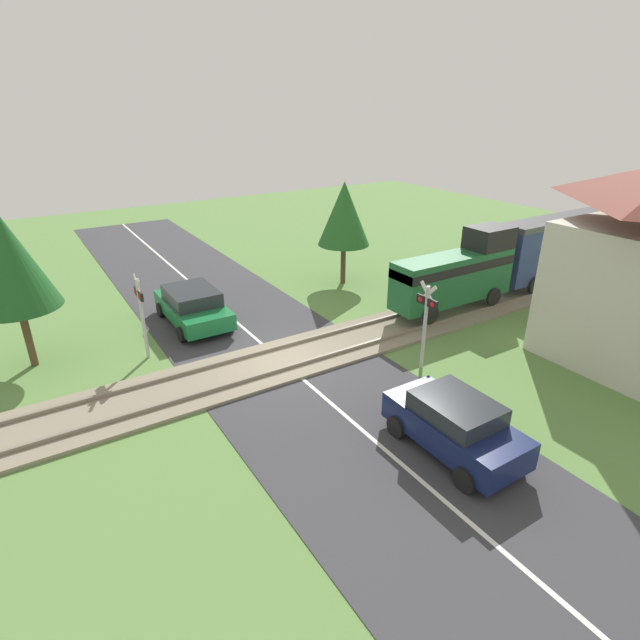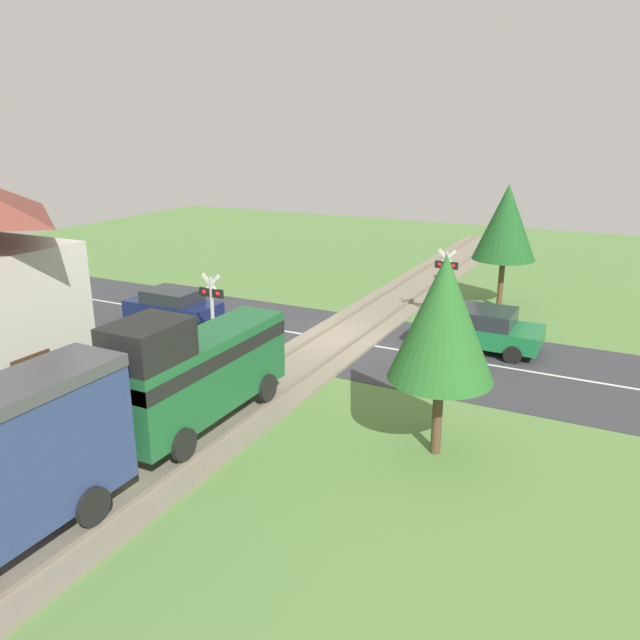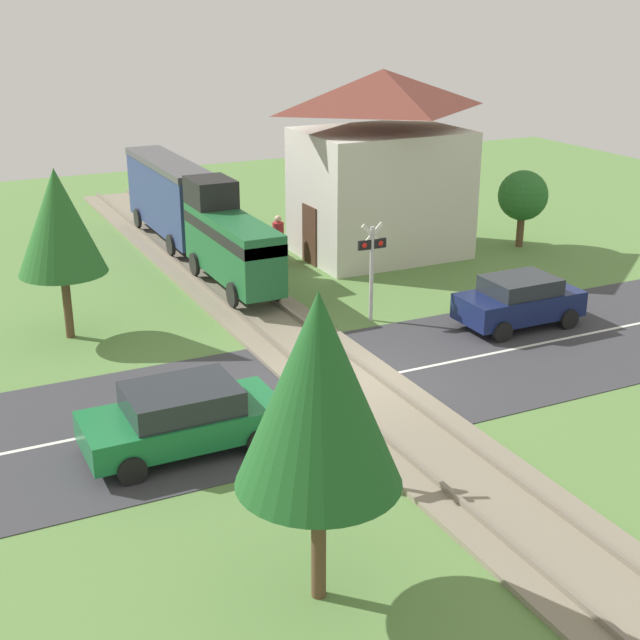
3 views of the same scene
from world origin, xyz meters
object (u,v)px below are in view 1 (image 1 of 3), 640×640
Objects in this scene: car_near_crossing at (193,305)px; pedestrian_by_station at (557,304)px; crossing_signal_west_approach at (141,306)px; crossing_signal_east_approach at (426,314)px; car_far_side at (454,424)px; train at (517,256)px.

pedestrian_by_station reaches higher than car_near_crossing.
crossing_signal_west_approach and crossing_signal_east_approach have the same top height.
car_far_side is 1.22× the size of crossing_signal_west_approach.
crossing_signal_west_approach is 9.31m from crossing_signal_east_approach.
crossing_signal_west_approach is at bearing -100.14° from train.
crossing_signal_east_approach is at bearing -70.84° from train.
crossing_signal_west_approach is at bearing -150.43° from car_far_side.
crossing_signal_west_approach reaches higher than pedestrian_by_station.
train reaches higher than pedestrian_by_station.
car_near_crossing is 3.20m from crossing_signal_west_approach.
train is 4.38× the size of crossing_signal_east_approach.
car_near_crossing is 1.41× the size of crossing_signal_east_approach.
car_near_crossing is (-4.67, -13.14, -1.10)m from train.
crossing_signal_west_approach is 1.00× the size of crossing_signal_east_approach.
crossing_signal_east_approach is at bearing 53.59° from crossing_signal_west_approach.
crossing_signal_west_approach is at bearing -111.13° from pedestrian_by_station.
crossing_signal_east_approach is (2.76, -7.95, 0.04)m from train.
crossing_signal_west_approach is at bearing -50.40° from car_near_crossing.
crossing_signal_east_approach reaches higher than car_far_side.
crossing_signal_east_approach is (5.53, 7.49, 0.00)m from crossing_signal_west_approach.
crossing_signal_east_approach is at bearing 34.90° from car_near_crossing.
crossing_signal_west_approach reaches higher than car_far_side.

